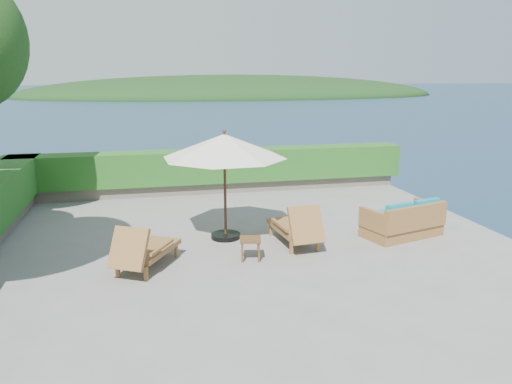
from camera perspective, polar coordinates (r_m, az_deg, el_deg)
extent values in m
plane|color=gray|center=(10.68, -0.63, -6.80)|extent=(12.00, 12.00, 0.00)
cube|color=#5A5248|center=(11.32, -0.61, -14.19)|extent=(12.00, 12.00, 3.00)
plane|color=#153143|center=(12.06, -0.59, -20.31)|extent=(600.00, 600.00, 0.00)
ellipsoid|color=black|center=(152.38, -2.55, 10.90)|extent=(126.00, 57.60, 12.60)
cube|color=slate|center=(15.94, -4.87, 0.64)|extent=(12.00, 0.60, 0.36)
cube|color=#1A4D16|center=(15.80, -4.92, 3.01)|extent=(12.40, 0.90, 1.00)
cylinder|color=black|center=(11.52, -3.48, -5.03)|extent=(0.86, 0.86, 0.11)
cylinder|color=#391F14|center=(11.21, -3.56, 0.56)|extent=(0.08, 0.08, 2.40)
cone|color=beige|center=(11.04, -3.63, 5.28)|extent=(3.55, 3.55, 0.53)
sphere|color=#391F14|center=(11.00, -3.65, 6.92)|extent=(0.11, 0.11, 0.09)
cube|color=brown|center=(9.71, -15.52, -8.61)|extent=(0.09, 0.09, 0.27)
cube|color=brown|center=(9.42, -12.46, -9.11)|extent=(0.09, 0.09, 0.27)
cube|color=brown|center=(10.71, -11.95, -6.29)|extent=(0.09, 0.09, 0.27)
cube|color=brown|center=(10.45, -9.11, -6.66)|extent=(0.09, 0.09, 0.27)
cube|color=brown|center=(10.09, -11.95, -6.47)|extent=(1.27, 1.52, 0.09)
cube|color=brown|center=(9.35, -14.34, -6.30)|extent=(0.82, 0.73, 0.73)
cube|color=brown|center=(10.04, -14.36, -5.75)|extent=(0.49, 0.80, 0.05)
cube|color=brown|center=(9.70, -10.73, -6.24)|extent=(0.49, 0.80, 0.05)
cube|color=brown|center=(10.51, 4.06, -6.37)|extent=(0.07, 0.07, 0.28)
cube|color=brown|center=(10.74, 7.09, -6.00)|extent=(0.07, 0.07, 0.28)
cube|color=brown|center=(11.67, 1.70, -4.32)|extent=(0.07, 0.07, 0.28)
cube|color=brown|center=(11.87, 4.48, -4.03)|extent=(0.07, 0.07, 0.28)
cube|color=brown|center=(11.23, 4.09, -4.07)|extent=(0.83, 1.47, 0.10)
cube|color=brown|center=(10.42, 5.77, -3.75)|extent=(0.75, 0.52, 0.76)
cube|color=brown|center=(10.86, 2.72, -3.77)|extent=(0.14, 0.92, 0.05)
cube|color=brown|center=(11.13, 6.29, -3.41)|extent=(0.14, 0.92, 0.05)
cube|color=brown|center=(10.03, -1.58, -6.97)|extent=(0.05, 0.05, 0.40)
cube|color=brown|center=(10.03, 0.32, -6.95)|extent=(0.05, 0.05, 0.40)
cube|color=brown|center=(10.34, -1.58, -6.33)|extent=(0.05, 0.05, 0.40)
cube|color=brown|center=(10.34, 0.26, -6.32)|extent=(0.05, 0.05, 0.40)
cube|color=brown|center=(10.11, -0.65, -5.44)|extent=(0.50, 0.50, 0.05)
cube|color=brown|center=(12.10, 16.28, -3.93)|extent=(1.97, 1.35, 0.40)
cube|color=brown|center=(11.72, 17.82, -2.81)|extent=(1.77, 0.62, 0.55)
cube|color=brown|center=(11.44, 13.30, -3.17)|extent=(0.36, 0.90, 0.45)
cube|color=brown|center=(12.62, 19.15, -2.01)|extent=(0.36, 0.90, 0.45)
cube|color=teal|center=(11.77, 14.74, -2.84)|extent=(0.94, 0.90, 0.18)
cube|color=teal|center=(12.34, 17.59, -2.28)|extent=(0.94, 0.90, 0.18)
cube|color=teal|center=(11.45, 16.06, -2.18)|extent=(0.71, 0.32, 0.36)
cube|color=teal|center=(12.04, 18.92, -1.64)|extent=(0.71, 0.32, 0.36)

